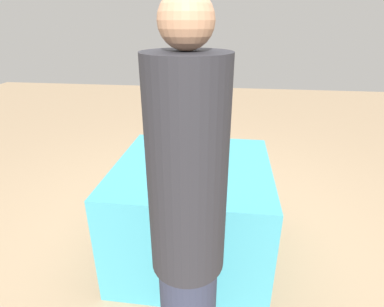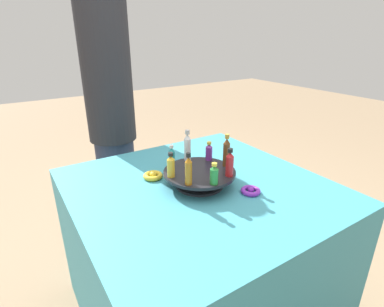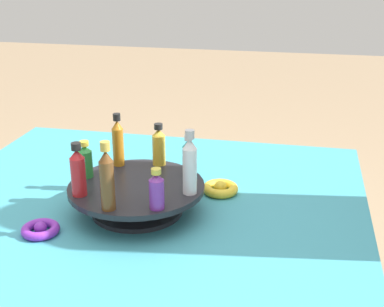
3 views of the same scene
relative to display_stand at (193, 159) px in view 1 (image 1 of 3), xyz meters
name	(u,v)px [view 1 (image 1 of 3)]	position (x,y,z in m)	size (l,w,h in m)	color
ground_plane	(193,250)	(0.00, 0.00, -0.76)	(12.00, 12.00, 0.00)	#997F60
party_table	(193,210)	(0.00, 0.00, -0.40)	(1.01, 1.01, 0.72)	teal
display_stand	(193,159)	(0.00, 0.00, 0.00)	(0.30, 0.30, 0.07)	black
bottle_amber	(209,144)	(-0.10, -0.07, 0.08)	(0.03, 0.03, 0.13)	#AD6B19
bottle_green	(198,143)	(-0.02, -0.12, 0.06)	(0.03, 0.03, 0.08)	#288438
bottle_red	(184,142)	(0.07, -0.10, 0.08)	(0.03, 0.03, 0.11)	#B21E23
bottle_brown	(174,144)	(0.12, -0.02, 0.09)	(0.03, 0.03, 0.14)	brown
bottle_purple	(175,154)	(0.10, 0.07, 0.06)	(0.03, 0.03, 0.08)	#702D93
bottle_clear	(187,154)	(0.02, 0.12, 0.09)	(0.03, 0.03, 0.14)	silver
bottle_teal	(203,156)	(-0.07, 0.10, 0.07)	(0.03, 0.03, 0.10)	teal
bottle_gold	(212,151)	(-0.12, 0.02, 0.07)	(0.03, 0.03, 0.10)	gold
ribbon_bow_purple	(177,152)	(0.13, -0.16, -0.03)	(0.08, 0.08, 0.03)	purple
ribbon_bow_gold	(211,176)	(-0.13, 0.16, -0.03)	(0.09, 0.09, 0.03)	gold
person_figure	(188,232)	(-0.09, 0.83, 0.08)	(0.28, 0.28, 1.66)	#282D42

